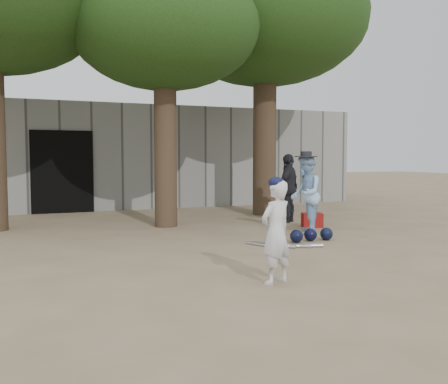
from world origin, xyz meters
name	(u,v)px	position (x,y,z in m)	size (l,w,h in m)	color
ground	(212,269)	(0.00, 0.00, 0.00)	(70.00, 70.00, 0.00)	#937C5E
boy_player	(276,232)	(0.42, -1.00, 0.61)	(0.45, 0.29, 1.22)	silver
spectator_blue	(306,194)	(2.85, 2.21, 0.77)	(0.74, 0.58, 1.53)	#9CC5F2
spectator_dark	(289,188)	(3.40, 3.81, 0.78)	(0.92, 0.38, 1.56)	black
red_bag	(312,220)	(3.44, 2.88, 0.15)	(0.42, 0.32, 0.30)	maroon
back_building	(94,157)	(0.00, 10.33, 1.50)	(16.00, 5.24, 3.00)	gray
helmet_row	(311,235)	(2.43, 1.35, 0.11)	(0.87, 0.28, 0.23)	black
bat_pile	(282,245)	(1.68, 1.07, 0.03)	(1.07, 0.82, 0.06)	#BBBCC3
tree_row	(160,15)	(0.74, 5.02, 4.69)	(11.40, 5.80, 6.69)	brown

